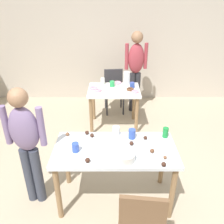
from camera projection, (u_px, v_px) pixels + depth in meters
ground_plane at (108, 201)px, 2.85m from camera, size 6.40×6.40×0.00m
wall_back at (110, 42)px, 5.10m from camera, size 6.40×0.10×2.60m
dining_table_near at (116, 156)px, 2.59m from camera, size 1.34×0.66×0.75m
dining_table_far at (115, 96)px, 4.16m from camera, size 0.91×0.68×0.75m
chair_near_table at (142, 220)px, 2.03m from camera, size 0.44×0.44×0.87m
chair_far_table at (115, 88)px, 4.84m from camera, size 0.44×0.44×0.87m
person_girl_near at (27, 139)px, 2.49m from camera, size 0.45×0.23×1.46m
person_adult_far at (137, 65)px, 4.59m from camera, size 0.46×0.24×1.64m
mixing_bowl at (125, 157)px, 2.34m from camera, size 0.21×0.21×0.09m
soda_can at (166, 133)px, 2.71m from camera, size 0.07×0.07×0.12m
fork_near at (66, 144)px, 2.60m from camera, size 0.17×0.02×0.01m
cup_near_0 at (133, 134)px, 2.70m from camera, size 0.08×0.08×0.12m
cup_near_1 at (76, 147)px, 2.47m from camera, size 0.07×0.07×0.10m
cup_near_2 at (117, 131)px, 2.76m from camera, size 0.08×0.08×0.11m
cake_ball_0 at (146, 138)px, 2.69m from camera, size 0.04×0.04×0.04m
cake_ball_1 at (88, 133)px, 2.78m from camera, size 0.05×0.05×0.05m
cake_ball_2 at (132, 143)px, 2.59m from camera, size 0.05×0.05×0.05m
cake_ball_3 at (153, 151)px, 2.46m from camera, size 0.05×0.05×0.05m
cake_ball_4 at (166, 157)px, 2.37m from camera, size 0.04×0.04×0.04m
cake_ball_5 at (68, 134)px, 2.76m from camera, size 0.04×0.04×0.04m
cake_ball_6 at (93, 135)px, 2.73m from camera, size 0.05×0.05×0.05m
cake_ball_7 at (88, 160)px, 2.32m from camera, size 0.05×0.05×0.05m
cake_ball_8 at (164, 164)px, 2.27m from camera, size 0.05×0.05×0.05m
pitcher_far at (127, 78)px, 4.28m from camera, size 0.12×0.12×0.23m
cup_far_0 at (103, 81)px, 4.30m from camera, size 0.08×0.08×0.12m
cup_far_1 at (133, 85)px, 4.15m from camera, size 0.09×0.09×0.10m
cup_far_2 at (113, 84)px, 4.20m from camera, size 0.09×0.09×0.10m
donut_far_0 at (136, 92)px, 3.95m from camera, size 0.12×0.12×0.04m
donut_far_1 at (99, 90)px, 4.01m from camera, size 0.13×0.13×0.04m
donut_far_2 at (118, 83)px, 4.34m from camera, size 0.13×0.13×0.04m
donut_far_3 at (94, 88)px, 4.10m from camera, size 0.14×0.14×0.04m
donut_far_4 at (131, 89)px, 4.05m from camera, size 0.13×0.13×0.04m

